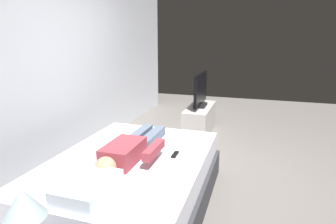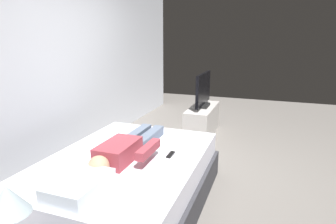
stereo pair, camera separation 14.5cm
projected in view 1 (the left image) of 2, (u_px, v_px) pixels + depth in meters
name	position (u px, v px, depth m)	size (l,w,h in m)	color
ground_plane	(197.00, 177.00, 3.48)	(10.00, 10.00, 0.00)	slate
back_wall	(79.00, 57.00, 4.04)	(6.40, 0.10, 2.80)	silver
bed	(131.00, 183.00, 2.80)	(2.06, 1.49, 0.54)	#333338
pillow	(88.00, 188.00, 2.06)	(0.48, 0.34, 0.12)	white
person	(131.00, 148.00, 2.73)	(1.26, 0.46, 0.18)	#993842
remote	(175.00, 154.00, 2.77)	(0.15, 0.04, 0.02)	black
tv_stand	(200.00, 120.00, 5.00)	(1.10, 0.40, 0.50)	#B7B2AD
tv	(201.00, 91.00, 4.86)	(0.88, 0.20, 0.59)	black
lamp	(23.00, 205.00, 1.41)	(0.22, 0.22, 0.42)	#59595B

